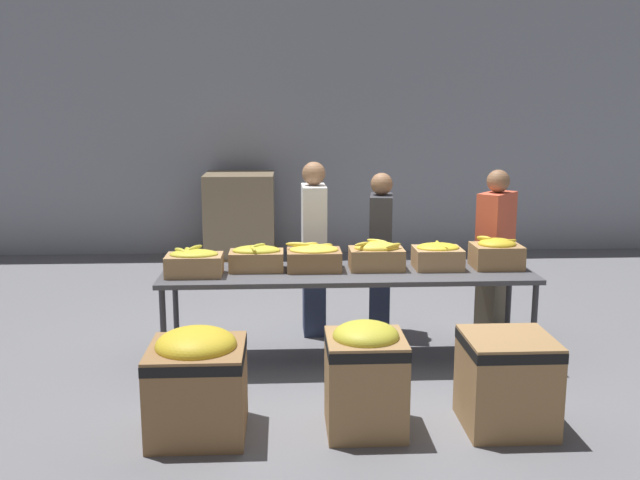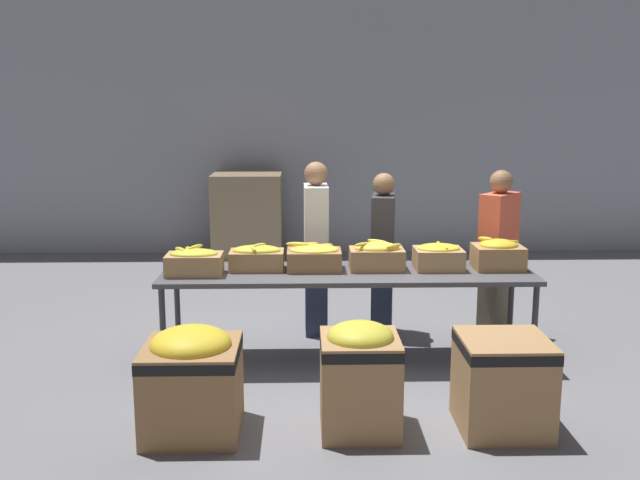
{
  "view_description": "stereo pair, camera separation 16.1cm",
  "coord_description": "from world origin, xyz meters",
  "px_view_note": "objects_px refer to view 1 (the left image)",
  "views": [
    {
      "loc": [
        -0.54,
        -5.84,
        2.19
      ],
      "look_at": [
        -0.23,
        0.04,
        1.05
      ],
      "focal_mm": 40.0,
      "sensor_mm": 36.0,
      "label": 1
    },
    {
      "loc": [
        -0.38,
        -5.85,
        2.19
      ],
      "look_at": [
        -0.23,
        0.04,
        1.05
      ],
      "focal_mm": 40.0,
      "sensor_mm": 36.0,
      "label": 2
    }
  ],
  "objects_px": {
    "volunteer_2": "(314,249)",
    "donation_bin_2": "(507,378)",
    "sorting_table": "(348,277)",
    "banana_box_2": "(314,257)",
    "volunteer_1": "(380,255)",
    "banana_box_1": "(256,258)",
    "banana_box_3": "(377,255)",
    "pallet_stack_0": "(240,219)",
    "banana_box_5": "(496,253)",
    "donation_bin_0": "(197,379)",
    "donation_bin_1": "(365,373)",
    "banana_box_4": "(438,256)",
    "volunteer_0": "(495,254)",
    "banana_box_0": "(194,262)"
  },
  "relations": [
    {
      "from": "donation_bin_0",
      "to": "donation_bin_2",
      "type": "xyz_separation_m",
      "value": [
        2.09,
        -0.0,
        -0.04
      ]
    },
    {
      "from": "sorting_table",
      "to": "banana_box_4",
      "type": "xyz_separation_m",
      "value": [
        0.78,
        0.07,
        0.16
      ]
    },
    {
      "from": "banana_box_0",
      "to": "banana_box_1",
      "type": "distance_m",
      "value": 0.53
    },
    {
      "from": "banana_box_1",
      "to": "donation_bin_0",
      "type": "bearing_deg",
      "value": -103.67
    },
    {
      "from": "banana_box_0",
      "to": "volunteer_0",
      "type": "height_order",
      "value": "volunteer_0"
    },
    {
      "from": "banana_box_2",
      "to": "donation_bin_1",
      "type": "distance_m",
      "value": 1.53
    },
    {
      "from": "banana_box_2",
      "to": "pallet_stack_0",
      "type": "height_order",
      "value": "pallet_stack_0"
    },
    {
      "from": "volunteer_1",
      "to": "volunteer_0",
      "type": "bearing_deg",
      "value": 92.24
    },
    {
      "from": "donation_bin_0",
      "to": "pallet_stack_0",
      "type": "bearing_deg",
      "value": 90.15
    },
    {
      "from": "banana_box_2",
      "to": "banana_box_4",
      "type": "distance_m",
      "value": 1.07
    },
    {
      "from": "sorting_table",
      "to": "banana_box_1",
      "type": "height_order",
      "value": "banana_box_1"
    },
    {
      "from": "volunteer_0",
      "to": "volunteer_1",
      "type": "distance_m",
      "value": 1.07
    },
    {
      "from": "sorting_table",
      "to": "volunteer_2",
      "type": "xyz_separation_m",
      "value": [
        -0.25,
        0.77,
        0.08
      ]
    },
    {
      "from": "banana_box_1",
      "to": "sorting_table",
      "type": "bearing_deg",
      "value": -6.29
    },
    {
      "from": "banana_box_5",
      "to": "volunteer_0",
      "type": "relative_size",
      "value": 0.26
    },
    {
      "from": "banana_box_0",
      "to": "banana_box_3",
      "type": "height_order",
      "value": "banana_box_3"
    },
    {
      "from": "banana_box_2",
      "to": "volunteer_1",
      "type": "distance_m",
      "value": 0.93
    },
    {
      "from": "banana_box_1",
      "to": "donation_bin_0",
      "type": "distance_m",
      "value": 1.56
    },
    {
      "from": "volunteer_2",
      "to": "donation_bin_2",
      "type": "relative_size",
      "value": 2.56
    },
    {
      "from": "banana_box_1",
      "to": "banana_box_5",
      "type": "distance_m",
      "value": 2.07
    },
    {
      "from": "donation_bin_2",
      "to": "banana_box_5",
      "type": "bearing_deg",
      "value": 77.05
    },
    {
      "from": "banana_box_3",
      "to": "banana_box_4",
      "type": "height_order",
      "value": "banana_box_3"
    },
    {
      "from": "banana_box_0",
      "to": "donation_bin_2",
      "type": "relative_size",
      "value": 0.71
    },
    {
      "from": "sorting_table",
      "to": "volunteer_1",
      "type": "xyz_separation_m",
      "value": [
        0.38,
        0.71,
        0.03
      ]
    },
    {
      "from": "banana_box_5",
      "to": "pallet_stack_0",
      "type": "distance_m",
      "value": 4.51
    },
    {
      "from": "banana_box_1",
      "to": "volunteer_1",
      "type": "xyz_separation_m",
      "value": [
        1.15,
        0.62,
        -0.12
      ]
    },
    {
      "from": "sorting_table",
      "to": "banana_box_2",
      "type": "xyz_separation_m",
      "value": [
        -0.28,
        0.07,
        0.16
      ]
    },
    {
      "from": "pallet_stack_0",
      "to": "banana_box_0",
      "type": "bearing_deg",
      "value": -92.1
    },
    {
      "from": "donation_bin_2",
      "to": "pallet_stack_0",
      "type": "distance_m",
      "value": 5.63
    },
    {
      "from": "banana_box_3",
      "to": "pallet_stack_0",
      "type": "bearing_deg",
      "value": 110.07
    },
    {
      "from": "volunteer_1",
      "to": "donation_bin_2",
      "type": "height_order",
      "value": "volunteer_1"
    },
    {
      "from": "banana_box_0",
      "to": "pallet_stack_0",
      "type": "relative_size",
      "value": 0.37
    },
    {
      "from": "banana_box_4",
      "to": "volunteer_1",
      "type": "distance_m",
      "value": 0.76
    },
    {
      "from": "banana_box_3",
      "to": "volunteer_0",
      "type": "relative_size",
      "value": 0.29
    },
    {
      "from": "volunteer_2",
      "to": "banana_box_2",
      "type": "bearing_deg",
      "value": -3.39
    },
    {
      "from": "volunteer_0",
      "to": "donation_bin_1",
      "type": "height_order",
      "value": "volunteer_0"
    },
    {
      "from": "banana_box_1",
      "to": "volunteer_2",
      "type": "relative_size",
      "value": 0.28
    },
    {
      "from": "banana_box_5",
      "to": "pallet_stack_0",
      "type": "relative_size",
      "value": 0.33
    },
    {
      "from": "banana_box_5",
      "to": "banana_box_0",
      "type": "bearing_deg",
      "value": -176.54
    },
    {
      "from": "banana_box_2",
      "to": "donation_bin_0",
      "type": "relative_size",
      "value": 0.65
    },
    {
      "from": "banana_box_5",
      "to": "volunteer_2",
      "type": "relative_size",
      "value": 0.25
    },
    {
      "from": "banana_box_1",
      "to": "banana_box_4",
      "type": "relative_size",
      "value": 1.13
    },
    {
      "from": "banana_box_2",
      "to": "volunteer_0",
      "type": "height_order",
      "value": "volunteer_0"
    },
    {
      "from": "donation_bin_1",
      "to": "banana_box_4",
      "type": "bearing_deg",
      "value": 61.21
    },
    {
      "from": "donation_bin_1",
      "to": "volunteer_1",
      "type": "bearing_deg",
      "value": 79.65
    },
    {
      "from": "donation_bin_1",
      "to": "donation_bin_2",
      "type": "relative_size",
      "value": 1.18
    },
    {
      "from": "banana_box_4",
      "to": "volunteer_0",
      "type": "relative_size",
      "value": 0.26
    },
    {
      "from": "volunteer_0",
      "to": "banana_box_1",
      "type": "bearing_deg",
      "value": -35.37
    },
    {
      "from": "banana_box_4",
      "to": "donation_bin_2",
      "type": "distance_m",
      "value": 1.54
    },
    {
      "from": "banana_box_5",
      "to": "volunteer_1",
      "type": "bearing_deg",
      "value": 145.57
    }
  ]
}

